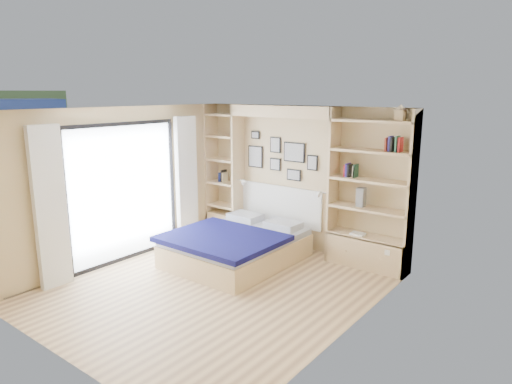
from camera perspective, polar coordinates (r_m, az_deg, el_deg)
The scene contains 8 objects.
ground at distance 6.62m, azimuth -5.11°, elevation -11.94°, with size 4.50×4.50×0.00m, color #E0BD87.
room_shell at distance 7.63m, azimuth 0.35°, elevation -0.05°, with size 4.50×4.50×4.50m.
bed at distance 7.51m, azimuth -2.33°, elevation -6.59°, with size 1.75×2.30×1.07m.
photo_gallery at distance 8.13m, azimuth 2.99°, elevation 4.49°, with size 1.48×0.02×0.82m.
reading_lamps at distance 7.95m, azimuth 2.94°, elevation 0.62°, with size 1.92×0.12×0.15m.
shelf_decor at distance 7.23m, azimuth 12.22°, elevation 3.85°, with size 3.57×0.23×2.03m.
deck at distance 9.30m, azimuth -21.73°, elevation -5.52°, with size 3.20×4.00×0.05m, color #6A5F4E.
deck_chair at distance 10.02m, azimuth -16.74°, elevation -1.99°, with size 0.46×0.71×0.68m.
Camera 1 is at (4.13, -4.40, 2.73)m, focal length 32.00 mm.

